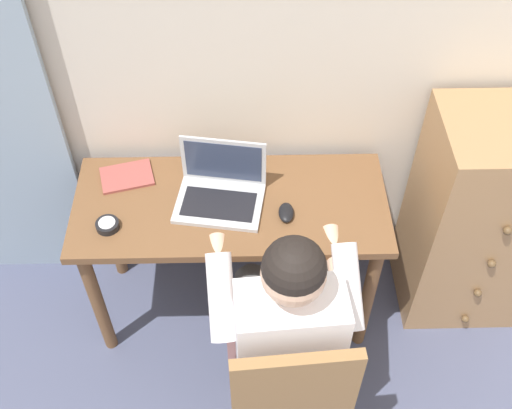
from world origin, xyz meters
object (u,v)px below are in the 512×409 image
object	(u,v)px
computer_mouse	(286,212)
person_seated	(284,312)
desk_clock	(107,225)
chair	(288,383)
notebook_pad	(127,176)
desk	(231,221)
dresser	(477,219)
laptop	(221,189)

from	to	relation	value
computer_mouse	person_seated	bearing A→B (deg)	-91.45
person_seated	desk_clock	distance (m)	0.76
person_seated	chair	bearing A→B (deg)	-86.20
person_seated	notebook_pad	bearing A→B (deg)	134.90
desk	dresser	size ratio (longest dim) A/B	1.17
desk	notebook_pad	distance (m)	0.47
desk	computer_mouse	size ratio (longest dim) A/B	12.60
person_seated	laptop	bearing A→B (deg)	114.54
computer_mouse	chair	bearing A→B (deg)	-89.13
chair	notebook_pad	size ratio (longest dim) A/B	4.22
desk	laptop	xyz separation A→B (m)	(-0.04, 0.03, 0.17)
computer_mouse	notebook_pad	size ratio (longest dim) A/B	0.48
laptop	person_seated	bearing A→B (deg)	-65.46
laptop	computer_mouse	xyz separation A→B (m)	(0.26, -0.10, -0.04)
desk_clock	notebook_pad	size ratio (longest dim) A/B	0.43
desk	computer_mouse	world-z (taller)	computer_mouse
chair	person_seated	world-z (taller)	person_seated
desk	chair	distance (m)	0.70
chair	notebook_pad	world-z (taller)	chair
dresser	laptop	world-z (taller)	dresser
computer_mouse	notebook_pad	world-z (taller)	computer_mouse
chair	desk_clock	distance (m)	0.90
person_seated	desk	bearing A→B (deg)	112.07
dresser	chair	distance (m)	1.11
desk	computer_mouse	bearing A→B (deg)	-17.84
chair	person_seated	distance (m)	0.26
desk	chair	bearing A→B (deg)	-72.71
dresser	computer_mouse	size ratio (longest dim) A/B	10.74
chair	person_seated	bearing A→B (deg)	93.80
chair	desk_clock	bearing A→B (deg)	141.39
dresser	computer_mouse	distance (m)	0.88
chair	computer_mouse	xyz separation A→B (m)	(0.01, 0.59, 0.25)
laptop	notebook_pad	distance (m)	0.41
person_seated	notebook_pad	world-z (taller)	person_seated
dresser	chair	xyz separation A→B (m)	(-0.85, -0.71, -0.04)
desk	desk_clock	bearing A→B (deg)	-165.94
desk	desk_clock	size ratio (longest dim) A/B	14.00
person_seated	computer_mouse	distance (m)	0.41
dresser	chair	bearing A→B (deg)	-140.05
chair	computer_mouse	world-z (taller)	chair
desk_clock	person_seated	bearing A→B (deg)	-28.27
notebook_pad	laptop	bearing A→B (deg)	-31.46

